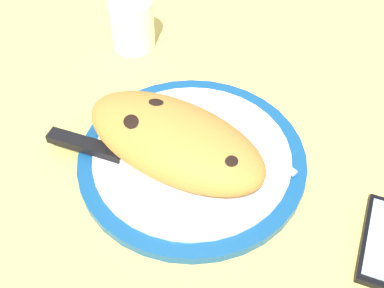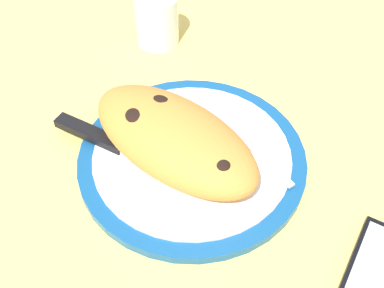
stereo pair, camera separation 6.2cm
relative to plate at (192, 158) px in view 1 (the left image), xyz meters
The scene contains 6 objects.
ground_plane 2.29cm from the plate, ahead, with size 150.00×150.00×3.00cm, color #EACC60.
plate is the anchor object (origin of this frame).
calzone 4.81cm from the plate, 58.11° to the left, with size 26.78×17.06×6.69cm.
fork 7.16cm from the plate, 99.24° to the right, with size 17.80×2.35×0.40cm.
knife 11.32cm from the plate, 43.94° to the left, with size 22.35×11.28×1.20cm.
water_glass 27.35cm from the plate, 24.82° to the right, with size 7.06×7.06×8.34cm.
Camera 1 is at (-28.76, 29.35, 50.04)cm, focal length 45.64 mm.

